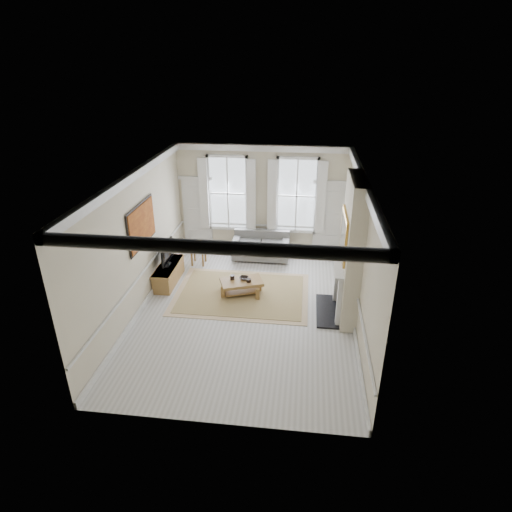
# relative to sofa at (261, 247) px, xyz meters

# --- Properties ---
(floor) EXTENTS (7.20, 7.20, 0.00)m
(floor) POSITION_rel_sofa_xyz_m (-0.03, -3.11, -0.35)
(floor) COLOR #B7B5AD
(floor) RESTS_ON ground
(ceiling) EXTENTS (7.20, 7.20, 0.00)m
(ceiling) POSITION_rel_sofa_xyz_m (-0.03, -3.11, 3.05)
(ceiling) COLOR white
(ceiling) RESTS_ON back_wall
(back_wall) EXTENTS (5.20, 0.00, 5.20)m
(back_wall) POSITION_rel_sofa_xyz_m (-0.03, 0.49, 1.35)
(back_wall) COLOR beige
(back_wall) RESTS_ON floor
(left_wall) EXTENTS (0.00, 7.20, 7.20)m
(left_wall) POSITION_rel_sofa_xyz_m (-2.63, -3.11, 1.35)
(left_wall) COLOR beige
(left_wall) RESTS_ON floor
(right_wall) EXTENTS (0.00, 7.20, 7.20)m
(right_wall) POSITION_rel_sofa_xyz_m (2.57, -3.11, 1.35)
(right_wall) COLOR beige
(right_wall) RESTS_ON floor
(window_left) EXTENTS (1.26, 0.20, 2.20)m
(window_left) POSITION_rel_sofa_xyz_m (-1.08, 0.44, 1.55)
(window_left) COLOR #B2BCC6
(window_left) RESTS_ON back_wall
(window_right) EXTENTS (1.26, 0.20, 2.20)m
(window_right) POSITION_rel_sofa_xyz_m (1.02, 0.44, 1.55)
(window_right) COLOR #B2BCC6
(window_right) RESTS_ON back_wall
(door_left) EXTENTS (0.90, 0.08, 2.30)m
(door_left) POSITION_rel_sofa_xyz_m (-2.08, 0.45, 0.80)
(door_left) COLOR silver
(door_left) RESTS_ON floor
(door_right) EXTENTS (0.90, 0.08, 2.30)m
(door_right) POSITION_rel_sofa_xyz_m (2.02, 0.45, 0.80)
(door_right) COLOR silver
(door_right) RESTS_ON floor
(painting) EXTENTS (0.05, 1.66, 1.06)m
(painting) POSITION_rel_sofa_xyz_m (-2.59, -2.81, 1.70)
(painting) COLOR #B8641F
(painting) RESTS_ON left_wall
(chimney_breast) EXTENTS (0.35, 1.70, 3.38)m
(chimney_breast) POSITION_rel_sofa_xyz_m (2.40, -2.91, 1.35)
(chimney_breast) COLOR beige
(chimney_breast) RESTS_ON floor
(hearth) EXTENTS (0.55, 1.50, 0.05)m
(hearth) POSITION_rel_sofa_xyz_m (1.97, -2.91, -0.33)
(hearth) COLOR black
(hearth) RESTS_ON floor
(fireplace) EXTENTS (0.21, 1.45, 1.33)m
(fireplace) POSITION_rel_sofa_xyz_m (2.17, -2.91, 0.38)
(fireplace) COLOR silver
(fireplace) RESTS_ON floor
(mirror) EXTENTS (0.06, 1.26, 1.06)m
(mirror) POSITION_rel_sofa_xyz_m (2.18, -2.91, 1.70)
(mirror) COLOR #C18D35
(mirror) RESTS_ON chimney_breast
(sofa) EXTENTS (1.72, 0.84, 0.83)m
(sofa) POSITION_rel_sofa_xyz_m (0.00, 0.00, 0.00)
(sofa) COLOR slate
(sofa) RESTS_ON floor
(side_table) EXTENTS (0.55, 0.55, 0.51)m
(side_table) POSITION_rel_sofa_xyz_m (-1.82, -0.66, 0.05)
(side_table) COLOR olive
(side_table) RESTS_ON floor
(rug) EXTENTS (3.50, 2.60, 0.02)m
(rug) POSITION_rel_sofa_xyz_m (-0.26, -2.31, -0.34)
(rug) COLOR #9E8451
(rug) RESTS_ON floor
(coffee_table) EXTENTS (1.22, 0.96, 0.40)m
(coffee_table) POSITION_rel_sofa_xyz_m (-0.26, -2.31, -0.03)
(coffee_table) COLOR olive
(coffee_table) RESTS_ON rug
(ceramic_pot_a) EXTENTS (0.12, 0.12, 0.12)m
(ceramic_pot_a) POSITION_rel_sofa_xyz_m (-0.51, -2.26, 0.11)
(ceramic_pot_a) COLOR black
(ceramic_pot_a) RESTS_ON coffee_table
(ceramic_pot_b) EXTENTS (0.12, 0.12, 0.09)m
(ceramic_pot_b) POSITION_rel_sofa_xyz_m (-0.06, -2.36, 0.10)
(ceramic_pot_b) COLOR black
(ceramic_pot_b) RESTS_ON coffee_table
(bowl) EXTENTS (0.26, 0.26, 0.06)m
(bowl) POSITION_rel_sofa_xyz_m (-0.21, -2.21, 0.08)
(bowl) COLOR black
(bowl) RESTS_ON coffee_table
(tv_stand) EXTENTS (0.47, 1.47, 0.52)m
(tv_stand) POSITION_rel_sofa_xyz_m (-2.37, -1.90, -0.09)
(tv_stand) COLOR olive
(tv_stand) RESTS_ON floor
(tv) EXTENTS (0.08, 0.90, 0.68)m
(tv) POSITION_rel_sofa_xyz_m (-2.35, -1.90, 0.57)
(tv) COLOR black
(tv) RESTS_ON tv_stand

